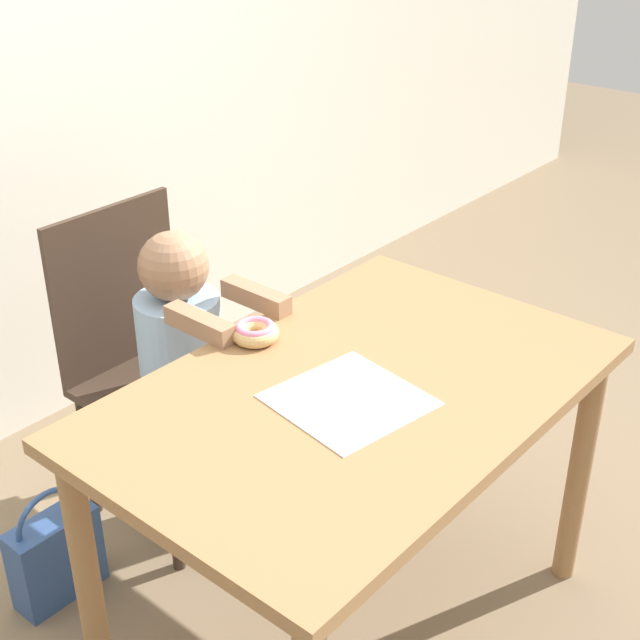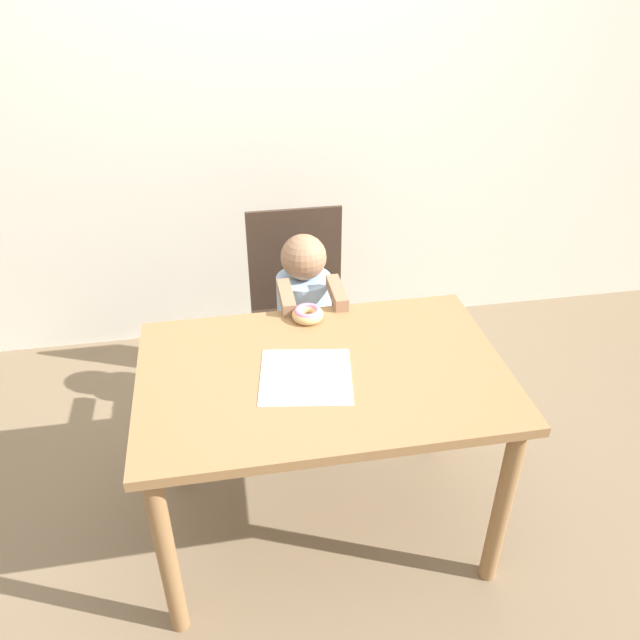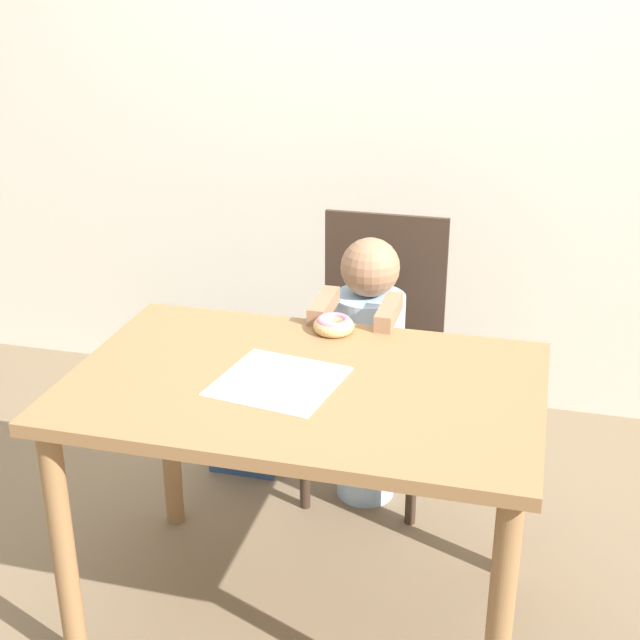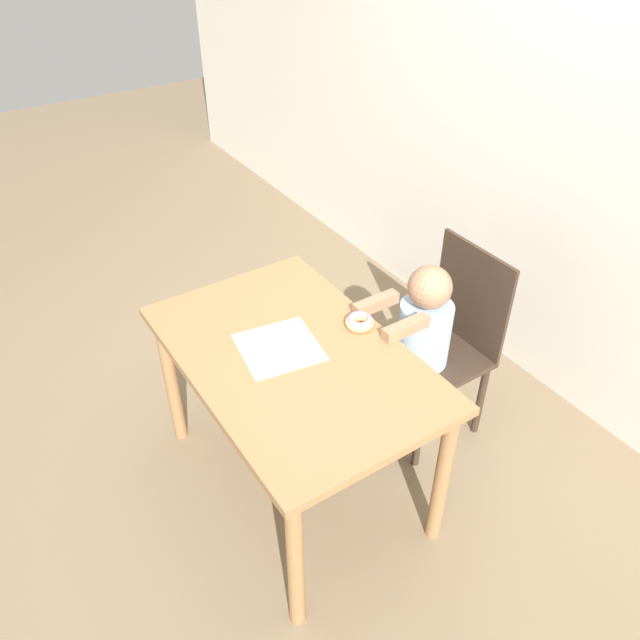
{
  "view_description": "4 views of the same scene",
  "coord_description": "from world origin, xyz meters",
  "px_view_note": "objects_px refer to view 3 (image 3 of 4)",
  "views": [
    {
      "loc": [
        -1.34,
        -1.03,
        1.83
      ],
      "look_at": [
        0.01,
        0.12,
        0.88
      ],
      "focal_mm": 50.0,
      "sensor_mm": 36.0,
      "label": 1
    },
    {
      "loc": [
        -0.3,
        -1.61,
        2.01
      ],
      "look_at": [
        0.01,
        0.12,
        0.88
      ],
      "focal_mm": 35.0,
      "sensor_mm": 36.0,
      "label": 2
    },
    {
      "loc": [
        0.55,
        -1.96,
        1.78
      ],
      "look_at": [
        0.01,
        0.12,
        0.88
      ],
      "focal_mm": 50.0,
      "sensor_mm": 36.0,
      "label": 3
    },
    {
      "loc": [
        1.59,
        -0.91,
        2.3
      ],
      "look_at": [
        0.01,
        0.12,
        0.88
      ],
      "focal_mm": 35.0,
      "sensor_mm": 36.0,
      "label": 4
    }
  ],
  "objects_px": {
    "handbag": "(244,437)",
    "child_figure": "(368,370)",
    "chair": "(376,354)",
    "donut": "(332,324)"
  },
  "relations": [
    {
      "from": "donut",
      "to": "handbag",
      "type": "height_order",
      "value": "donut"
    },
    {
      "from": "chair",
      "to": "child_figure",
      "type": "xyz_separation_m",
      "value": [
        0.0,
        -0.14,
        0.0
      ]
    },
    {
      "from": "donut",
      "to": "child_figure",
      "type": "bearing_deg",
      "value": 82.77
    },
    {
      "from": "donut",
      "to": "handbag",
      "type": "distance_m",
      "value": 0.85
    },
    {
      "from": "handbag",
      "to": "donut",
      "type": "bearing_deg",
      "value": -41.62
    },
    {
      "from": "chair",
      "to": "donut",
      "type": "relative_size",
      "value": 7.99
    },
    {
      "from": "chair",
      "to": "handbag",
      "type": "height_order",
      "value": "chair"
    },
    {
      "from": "child_figure",
      "to": "chair",
      "type": "bearing_deg",
      "value": 90.0
    },
    {
      "from": "handbag",
      "to": "child_figure",
      "type": "bearing_deg",
      "value": -5.26
    },
    {
      "from": "child_figure",
      "to": "handbag",
      "type": "height_order",
      "value": "child_figure"
    }
  ]
}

